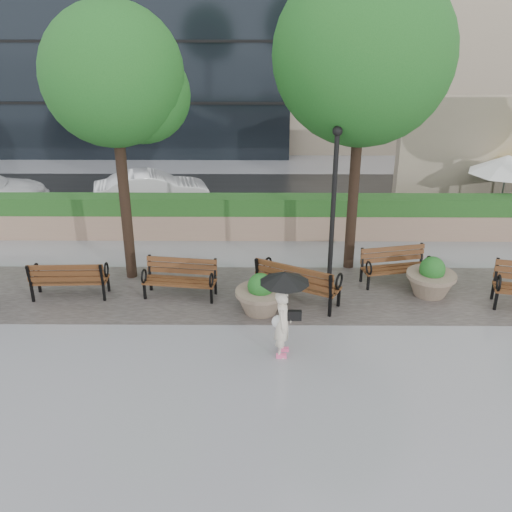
{
  "coord_description": "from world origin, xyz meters",
  "views": [
    {
      "loc": [
        -0.39,
        -10.07,
        6.76
      ],
      "look_at": [
        -0.49,
        2.9,
        1.1
      ],
      "focal_mm": 40.0,
      "sensor_mm": 36.0,
      "label": 1
    }
  ],
  "objects_px": {
    "bench_2": "(298,291)",
    "planter_left": "(261,297)",
    "bench_0": "(71,286)",
    "pedestrian": "(284,306)",
    "car_right": "(152,190)",
    "lamppost": "(332,223)",
    "bench_3": "(395,273)",
    "planter_right": "(431,280)",
    "bench_1": "(180,286)"
  },
  "relations": [
    {
      "from": "bench_1",
      "to": "planter_left",
      "type": "bearing_deg",
      "value": -13.61
    },
    {
      "from": "bench_3",
      "to": "car_right",
      "type": "xyz_separation_m",
      "value": [
        -7.51,
        6.19,
        0.39
      ]
    },
    {
      "from": "lamppost",
      "to": "planter_right",
      "type": "bearing_deg",
      "value": -4.51
    },
    {
      "from": "bench_0",
      "to": "planter_right",
      "type": "relative_size",
      "value": 1.52
    },
    {
      "from": "planter_left",
      "to": "lamppost",
      "type": "xyz_separation_m",
      "value": [
        1.77,
        1.14,
        1.49
      ]
    },
    {
      "from": "bench_2",
      "to": "planter_right",
      "type": "bearing_deg",
      "value": -144.33
    },
    {
      "from": "pedestrian",
      "to": "lamppost",
      "type": "bearing_deg",
      "value": -10.82
    },
    {
      "from": "bench_2",
      "to": "planter_left",
      "type": "bearing_deg",
      "value": 56.91
    },
    {
      "from": "bench_2",
      "to": "lamppost",
      "type": "distance_m",
      "value": 1.89
    },
    {
      "from": "planter_right",
      "to": "lamppost",
      "type": "xyz_separation_m",
      "value": [
        -2.56,
        0.2,
        1.48
      ]
    },
    {
      "from": "bench_3",
      "to": "lamppost",
      "type": "xyz_separation_m",
      "value": [
        -1.8,
        -0.47,
        1.6
      ]
    },
    {
      "from": "planter_left",
      "to": "pedestrian",
      "type": "height_order",
      "value": "pedestrian"
    },
    {
      "from": "bench_1",
      "to": "bench_3",
      "type": "height_order",
      "value": "bench_1"
    },
    {
      "from": "bench_2",
      "to": "planter_left",
      "type": "distance_m",
      "value": 1.05
    },
    {
      "from": "lamppost",
      "to": "bench_3",
      "type": "bearing_deg",
      "value": 14.69
    },
    {
      "from": "bench_1",
      "to": "bench_3",
      "type": "xyz_separation_m",
      "value": [
        5.6,
        0.83,
        -0.0
      ]
    },
    {
      "from": "bench_3",
      "to": "lamppost",
      "type": "relative_size",
      "value": 0.44
    },
    {
      "from": "planter_left",
      "to": "car_right",
      "type": "bearing_deg",
      "value": 116.81
    },
    {
      "from": "bench_0",
      "to": "car_right",
      "type": "height_order",
      "value": "car_right"
    },
    {
      "from": "bench_0",
      "to": "pedestrian",
      "type": "relative_size",
      "value": 1.0
    },
    {
      "from": "bench_0",
      "to": "pedestrian",
      "type": "distance_m",
      "value": 5.93
    },
    {
      "from": "bench_1",
      "to": "planter_left",
      "type": "xyz_separation_m",
      "value": [
        2.03,
        -0.79,
        0.11
      ]
    },
    {
      "from": "bench_3",
      "to": "planter_left",
      "type": "relative_size",
      "value": 1.56
    },
    {
      "from": "lamppost",
      "to": "car_right",
      "type": "bearing_deg",
      "value": 130.63
    },
    {
      "from": "bench_2",
      "to": "planter_left",
      "type": "height_order",
      "value": "bench_2"
    },
    {
      "from": "bench_3",
      "to": "car_right",
      "type": "height_order",
      "value": "car_right"
    },
    {
      "from": "bench_1",
      "to": "car_right",
      "type": "height_order",
      "value": "car_right"
    },
    {
      "from": "bench_1",
      "to": "bench_3",
      "type": "relative_size",
      "value": 1.0
    },
    {
      "from": "car_right",
      "to": "bench_1",
      "type": "bearing_deg",
      "value": -179.57
    },
    {
      "from": "bench_2",
      "to": "bench_1",
      "type": "bearing_deg",
      "value": 22.78
    },
    {
      "from": "bench_3",
      "to": "lamppost",
      "type": "bearing_deg",
      "value": -177.4
    },
    {
      "from": "bench_2",
      "to": "car_right",
      "type": "distance_m",
      "value": 8.78
    },
    {
      "from": "bench_1",
      "to": "planter_right",
      "type": "bearing_deg",
      "value": 8.95
    },
    {
      "from": "planter_left",
      "to": "car_right",
      "type": "height_order",
      "value": "car_right"
    },
    {
      "from": "car_right",
      "to": "bench_3",
      "type": "bearing_deg",
      "value": -144.27
    },
    {
      "from": "bench_2",
      "to": "planter_left",
      "type": "relative_size",
      "value": 1.81
    },
    {
      "from": "bench_3",
      "to": "planter_left",
      "type": "bearing_deg",
      "value": -167.77
    },
    {
      "from": "bench_1",
      "to": "pedestrian",
      "type": "bearing_deg",
      "value": -38.31
    },
    {
      "from": "bench_1",
      "to": "bench_3",
      "type": "bearing_deg",
      "value": 15.97
    },
    {
      "from": "car_right",
      "to": "pedestrian",
      "type": "distance_m",
      "value": 10.58
    },
    {
      "from": "bench_2",
      "to": "planter_left",
      "type": "xyz_separation_m",
      "value": [
        -0.92,
        -0.5,
        0.07
      ]
    },
    {
      "from": "lamppost",
      "to": "bench_0",
      "type": "bearing_deg",
      "value": -176.69
    },
    {
      "from": "bench_2",
      "to": "planter_right",
      "type": "relative_size",
      "value": 1.75
    },
    {
      "from": "planter_right",
      "to": "car_right",
      "type": "bearing_deg",
      "value": 140.33
    },
    {
      "from": "bench_1",
      "to": "planter_right",
      "type": "height_order",
      "value": "planter_right"
    },
    {
      "from": "bench_0",
      "to": "car_right",
      "type": "distance_m",
      "value": 7.1
    },
    {
      "from": "car_right",
      "to": "bench_0",
      "type": "bearing_deg",
      "value": 158.17
    },
    {
      "from": "bench_0",
      "to": "bench_2",
      "type": "bearing_deg",
      "value": 175.39
    },
    {
      "from": "bench_0",
      "to": "car_right",
      "type": "bearing_deg",
      "value": -99.03
    },
    {
      "from": "lamppost",
      "to": "pedestrian",
      "type": "height_order",
      "value": "lamppost"
    }
  ]
}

